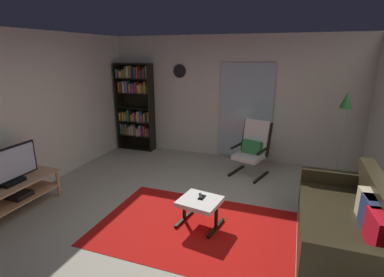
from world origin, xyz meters
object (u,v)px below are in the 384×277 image
at_px(ottoman, 200,204).
at_px(television, 9,167).
at_px(bookshelf_near_tv, 135,104).
at_px(cell_phone, 202,197).
at_px(leather_sofa, 347,225).
at_px(lounge_armchair, 252,147).
at_px(tv_remote, 201,196).
at_px(tv_stand, 15,193).
at_px(floor_lamp_by_shelf, 345,109).
at_px(wall_clock, 180,71).

bearing_deg(ottoman, television, -167.00).
bearing_deg(bookshelf_near_tv, cell_phone, -46.22).
distance_m(bookshelf_near_tv, leather_sofa, 5.00).
relative_size(bookshelf_near_tv, lounge_armchair, 1.96).
xyz_separation_m(bookshelf_near_tv, tv_remote, (2.45, -2.56, -0.69)).
bearing_deg(leather_sofa, cell_phone, -177.50).
relative_size(bookshelf_near_tv, leather_sofa, 1.02).
relative_size(tv_stand, lounge_armchair, 1.30).
distance_m(television, cell_phone, 2.71).
bearing_deg(lounge_armchair, tv_remote, -101.39).
height_order(television, tv_remote, television).
xyz_separation_m(cell_phone, floor_lamp_by_shelf, (1.86, 2.08, 0.95)).
xyz_separation_m(leather_sofa, cell_phone, (-1.77, -0.08, 0.08)).
height_order(lounge_armchair, ottoman, lounge_armchair).
xyz_separation_m(tv_remote, cell_phone, (0.02, -0.02, -0.00)).
xyz_separation_m(lounge_armchair, tv_remote, (-0.39, -1.94, -0.15)).
xyz_separation_m(tv_stand, leather_sofa, (4.39, 0.72, -0.01)).
distance_m(leather_sofa, floor_lamp_by_shelf, 2.25).
height_order(bookshelf_near_tv, cell_phone, bookshelf_near_tv).
bearing_deg(tv_stand, tv_remote, 14.52).
distance_m(lounge_armchair, cell_phone, 2.00).
bearing_deg(cell_phone, tv_stand, -160.90).
xyz_separation_m(lounge_armchair, ottoman, (-0.37, -2.02, -0.23)).
bearing_deg(television, cell_phone, 14.12).
bearing_deg(tv_remote, wall_clock, 93.52).
bearing_deg(television, lounge_armchair, 41.35).
bearing_deg(television, wall_clock, 70.27).
bearing_deg(wall_clock, tv_stand, -109.81).
xyz_separation_m(bookshelf_near_tv, cell_phone, (2.48, -2.59, -0.70)).
bearing_deg(tv_remote, cell_phone, -66.92).
distance_m(floor_lamp_by_shelf, wall_clock, 3.36).
height_order(tv_stand, floor_lamp_by_shelf, floor_lamp_by_shelf).
relative_size(tv_stand, wall_clock, 4.57).
relative_size(tv_stand, bookshelf_near_tv, 0.66).
bearing_deg(wall_clock, television, -109.73).
bearing_deg(lounge_armchair, floor_lamp_by_shelf, 4.27).
bearing_deg(ottoman, tv_remote, 101.63).
height_order(bookshelf_near_tv, wall_clock, bookshelf_near_tv).
distance_m(tv_stand, television, 0.40).
xyz_separation_m(bookshelf_near_tv, leather_sofa, (4.25, -2.51, -0.78)).
height_order(lounge_armchair, wall_clock, wall_clock).
bearing_deg(tv_stand, lounge_armchair, 41.23).
bearing_deg(tv_remote, leather_sofa, -21.81).
relative_size(leather_sofa, floor_lamp_by_shelf, 1.22).
height_order(floor_lamp_by_shelf, wall_clock, wall_clock).
relative_size(television, bookshelf_near_tv, 0.44).
distance_m(cell_phone, floor_lamp_by_shelf, 2.94).
bearing_deg(ottoman, floor_lamp_by_shelf, 48.83).
bearing_deg(bookshelf_near_tv, tv_stand, -92.38).
height_order(television, ottoman, television).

